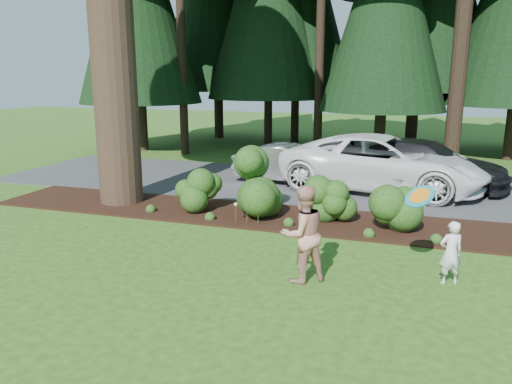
{
  "coord_description": "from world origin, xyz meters",
  "views": [
    {
      "loc": [
        3.72,
        -9.07,
        3.73
      ],
      "look_at": [
        0.5,
        0.72,
        1.3
      ],
      "focal_mm": 35.0,
      "sensor_mm": 36.0,
      "label": 1
    }
  ],
  "objects_px": {
    "adult": "(303,234)",
    "car_silver_wagon": "(291,164)",
    "car_dark_suv": "(424,164)",
    "child": "(451,253)",
    "frisbee": "(420,196)",
    "car_white_suv": "(382,163)"
  },
  "relations": [
    {
      "from": "adult",
      "to": "car_silver_wagon",
      "type": "bearing_deg",
      "value": -115.64
    },
    {
      "from": "car_dark_suv",
      "to": "child",
      "type": "xyz_separation_m",
      "value": [
        0.48,
        -8.28,
        -0.22
      ]
    },
    {
      "from": "car_silver_wagon",
      "to": "child",
      "type": "height_order",
      "value": "car_silver_wagon"
    },
    {
      "from": "frisbee",
      "to": "car_dark_suv",
      "type": "bearing_deg",
      "value": 89.13
    },
    {
      "from": "car_white_suv",
      "to": "adult",
      "type": "relative_size",
      "value": 3.59
    },
    {
      "from": "car_silver_wagon",
      "to": "car_dark_suv",
      "type": "height_order",
      "value": "car_dark_suv"
    },
    {
      "from": "car_dark_suv",
      "to": "frisbee",
      "type": "relative_size",
      "value": 8.97
    },
    {
      "from": "car_white_suv",
      "to": "car_dark_suv",
      "type": "height_order",
      "value": "car_white_suv"
    },
    {
      "from": "frisbee",
      "to": "car_silver_wagon",
      "type": "bearing_deg",
      "value": 119.63
    },
    {
      "from": "frisbee",
      "to": "child",
      "type": "bearing_deg",
      "value": 1.29
    },
    {
      "from": "frisbee",
      "to": "car_white_suv",
      "type": "bearing_deg",
      "value": 99.12
    },
    {
      "from": "child",
      "to": "frisbee",
      "type": "xyz_separation_m",
      "value": [
        -0.61,
        -0.01,
        1.01
      ]
    },
    {
      "from": "car_silver_wagon",
      "to": "car_white_suv",
      "type": "xyz_separation_m",
      "value": [
        3.09,
        -0.21,
        0.24
      ]
    },
    {
      "from": "car_white_suv",
      "to": "frisbee",
      "type": "distance_m",
      "value": 7.41
    },
    {
      "from": "car_dark_suv",
      "to": "frisbee",
      "type": "distance_m",
      "value": 8.33
    },
    {
      "from": "child",
      "to": "car_dark_suv",
      "type": "bearing_deg",
      "value": -110.61
    },
    {
      "from": "child",
      "to": "adult",
      "type": "bearing_deg",
      "value": -8.84
    },
    {
      "from": "car_white_suv",
      "to": "frisbee",
      "type": "bearing_deg",
      "value": -162.2
    },
    {
      "from": "car_silver_wagon",
      "to": "car_dark_suv",
      "type": "bearing_deg",
      "value": -76.3
    },
    {
      "from": "child",
      "to": "frisbee",
      "type": "relative_size",
      "value": 1.98
    },
    {
      "from": "child",
      "to": "frisbee",
      "type": "height_order",
      "value": "frisbee"
    },
    {
      "from": "car_silver_wagon",
      "to": "car_white_suv",
      "type": "distance_m",
      "value": 3.11
    }
  ]
}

